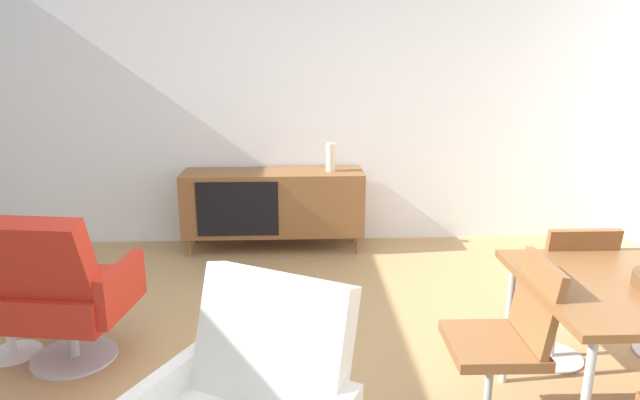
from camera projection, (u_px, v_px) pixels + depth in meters
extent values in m
plane|color=tan|center=(311.00, 400.00, 2.81)|extent=(8.32, 8.32, 0.00)
cube|color=white|center=(303.00, 91.00, 4.96)|extent=(6.80, 0.12, 2.80)
cube|color=brown|center=(274.00, 202.00, 4.91)|extent=(1.60, 0.44, 0.56)
cube|color=black|center=(237.00, 209.00, 4.68)|extent=(0.70, 0.01, 0.48)
cylinder|color=brown|center=(189.00, 247.00, 4.81)|extent=(0.03, 0.03, 0.16)
cylinder|color=brown|center=(357.00, 245.00, 4.86)|extent=(0.03, 0.03, 0.16)
cylinder|color=brown|center=(196.00, 235.00, 5.13)|extent=(0.03, 0.03, 0.16)
cylinder|color=brown|center=(353.00, 233.00, 5.19)|extent=(0.03, 0.03, 0.16)
cylinder|color=beige|center=(331.00, 157.00, 4.82)|extent=(0.09, 0.09, 0.25)
cylinder|color=#B7B7BC|center=(508.00, 323.00, 2.88)|extent=(0.04, 0.04, 0.70)
cube|color=brown|center=(559.00, 286.00, 3.10)|extent=(0.40, 0.40, 0.05)
cube|color=brown|center=(579.00, 263.00, 2.87)|extent=(0.38, 0.09, 0.38)
cylinder|color=#B7B7BC|center=(554.00, 324.00, 3.16)|extent=(0.04, 0.04, 0.42)
cylinder|color=#B7B7BC|center=(550.00, 356.00, 3.21)|extent=(0.36, 0.36, 0.01)
cube|color=brown|center=(492.00, 345.00, 2.47)|extent=(0.41, 0.41, 0.05)
cube|color=brown|center=(537.00, 301.00, 2.42)|extent=(0.10, 0.38, 0.38)
cylinder|color=#B7B7BC|center=(488.00, 391.00, 2.53)|extent=(0.04, 0.04, 0.42)
cube|color=red|center=(67.00, 298.00, 3.11)|extent=(0.67, 0.64, 0.20)
cube|color=red|center=(35.00, 263.00, 2.80)|extent=(0.63, 0.35, 0.51)
cube|color=red|center=(122.00, 287.00, 3.06)|extent=(0.13, 0.51, 0.28)
cube|color=red|center=(11.00, 283.00, 3.12)|extent=(0.13, 0.51, 0.28)
cylinder|color=#B7B7BC|center=(72.00, 336.00, 3.17)|extent=(0.06, 0.06, 0.28)
cylinder|color=#B7B7BC|center=(75.00, 356.00, 3.21)|extent=(0.48, 0.48, 0.02)
cube|color=silver|center=(273.00, 340.00, 2.04)|extent=(0.66, 0.52, 0.51)
cylinder|color=white|center=(0.00, 273.00, 3.13)|extent=(0.44, 0.44, 0.02)
cylinder|color=white|center=(7.00, 315.00, 3.19)|extent=(0.05, 0.05, 0.50)
cone|color=white|center=(13.00, 351.00, 3.26)|extent=(0.32, 0.32, 0.02)
sphere|color=orange|center=(4.00, 261.00, 3.10)|extent=(0.07, 0.07, 0.07)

